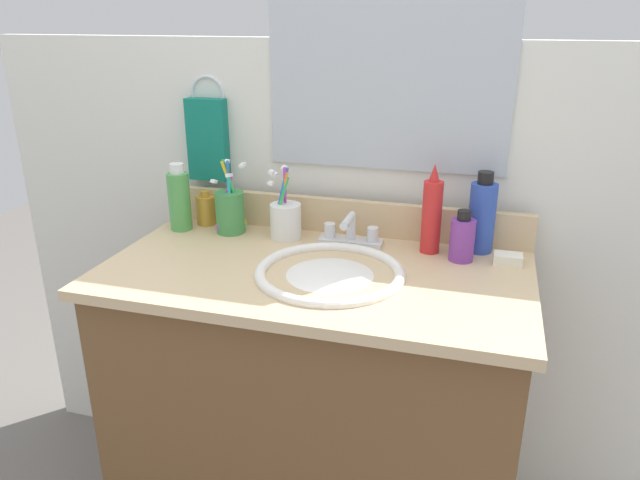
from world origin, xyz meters
name	(u,v)px	position (x,y,z in m)	size (l,w,h in m)	color
vanity_cabinet	(315,421)	(0.00, 0.00, 0.40)	(0.93, 0.48, 0.79)	brown
countertop	(315,273)	(0.00, 0.00, 0.80)	(0.96, 0.52, 0.02)	#D1B284
backsplash	(342,216)	(0.00, 0.25, 0.86)	(0.96, 0.02, 0.09)	#D1B284
back_wall	(346,280)	(0.00, 0.31, 0.65)	(2.06, 0.04, 1.30)	silver
mirror_panel	(389,54)	(0.10, 0.29, 1.27)	(0.60, 0.01, 0.56)	#B2BCC6
towel_ring	(208,94)	(-0.38, 0.29, 1.16)	(0.10, 0.10, 0.01)	silver
hand_towel	(208,140)	(-0.38, 0.27, 1.04)	(0.11, 0.04, 0.22)	#147260
sink_basin	(330,287)	(0.04, -0.03, 0.79)	(0.33, 0.33, 0.11)	white
faucet	(350,234)	(0.04, 0.17, 0.84)	(0.16, 0.10, 0.08)	silver
bottle_cream_purple	(462,239)	(0.31, 0.14, 0.87)	(0.06, 0.06, 0.12)	#7A3899
bottle_toner_green	(179,200)	(-0.42, 0.15, 0.90)	(0.06, 0.06, 0.18)	#4C9E4C
bottle_spray_red	(432,214)	(0.24, 0.17, 0.91)	(0.05, 0.05, 0.22)	red
bottle_shampoo_blue	(482,216)	(0.35, 0.21, 0.91)	(0.06, 0.06, 0.20)	#2D4CB2
bottle_oil_amber	(206,210)	(-0.37, 0.21, 0.86)	(0.05, 0.05, 0.09)	gold
cup_white_ceramic	(285,219)	(-0.13, 0.17, 0.87)	(0.08, 0.08, 0.19)	white
cup_green	(230,210)	(-0.28, 0.17, 0.88)	(0.08, 0.08, 0.20)	#3F8C47
soap_bar	(508,259)	(0.42, 0.15, 0.83)	(0.06, 0.04, 0.02)	white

